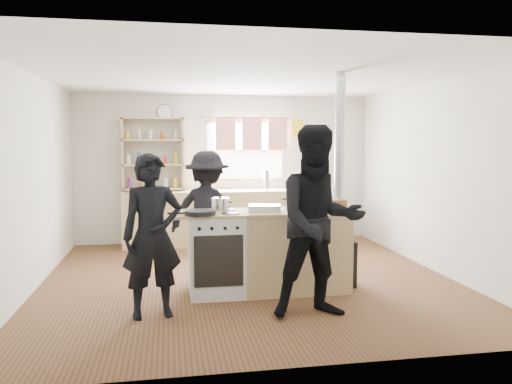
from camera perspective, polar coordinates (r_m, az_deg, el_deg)
ground at (r=6.32m, az=-0.91°, el=-9.94°), size 5.00×5.00×0.01m
back_counter at (r=8.38m, az=-3.31°, el=-2.89°), size 3.40×0.55×0.90m
shelving_unit at (r=8.36m, az=-11.67°, el=4.30°), size 1.00×0.28×1.20m
thermos at (r=8.42m, az=1.26°, el=1.31°), size 0.10×0.10×0.31m
cooking_island at (r=5.71m, az=1.40°, el=-6.78°), size 1.97×0.64×0.93m
skillet_greens at (r=5.32m, az=-6.37°, el=-2.33°), size 0.34×0.34×0.05m
roast_tray at (r=5.58m, az=0.99°, el=-1.81°), size 0.40×0.30×0.07m
stockpot_stove at (r=5.64m, az=-4.11°, el=-1.40°), size 0.20×0.20×0.17m
stockpot_counter at (r=5.66m, az=4.85°, el=-1.10°), size 0.30×0.30×0.22m
bread_board at (r=5.72m, az=9.17°, el=-1.58°), size 0.29×0.21×0.12m
flue_heater at (r=5.99m, az=9.39°, el=-4.52°), size 0.35×0.35×2.50m
person_near_left at (r=4.94m, az=-11.77°, el=-4.94°), size 0.64×0.48×1.59m
person_near_right at (r=4.86m, az=7.23°, el=-3.41°), size 0.92×0.72×1.87m
person_far at (r=6.52m, az=-5.59°, el=-2.32°), size 1.17×0.94×1.59m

